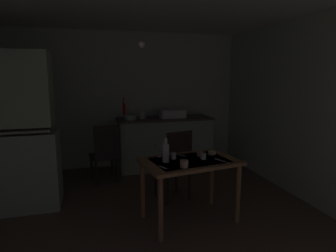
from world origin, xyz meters
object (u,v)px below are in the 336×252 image
Objects in this scene: mixing_bowl_counter at (130,117)px; serving_bowl_wide at (212,153)px; teacup_mint at (184,164)px; glass_bottle at (166,152)px; sink_basin at (172,113)px; hutch_cabinet at (16,137)px; chair_far_side at (175,165)px; chair_by_counter at (105,153)px; dining_table at (190,169)px; hand_pump at (124,110)px.

mixing_bowl_counter is 2.28× the size of serving_bowl_wide.
mixing_bowl_counter reaches higher than serving_bowl_wide.
glass_bottle is at bearing 119.42° from teacup_mint.
sink_basin is at bearing 71.99° from glass_bottle.
hutch_cabinet is at bearing 151.91° from glass_bottle.
mixing_bowl_counter is 1.97m from glass_bottle.
chair_far_side is at bearing -73.89° from mixing_bowl_counter.
glass_bottle is (-0.66, -2.02, -0.16)m from sink_basin.
teacup_mint is at bearing -141.27° from serving_bowl_wide.
chair_far_side is 0.86m from teacup_mint.
chair_by_counter reaches higher than teacup_mint.
teacup_mint is (-0.15, -0.24, 0.15)m from dining_table.
hand_pump is 2.11m from serving_bowl_wide.
mixing_bowl_counter is at bearing 96.71° from teacup_mint.
serving_bowl_wide is (0.76, -1.81, -0.22)m from mixing_bowl_counter.
hand_pump is 4.39× the size of teacup_mint.
glass_bottle is (0.59, -1.48, 0.35)m from chair_by_counter.
sink_basin is 4.35× the size of serving_bowl_wide.
dining_table is at bearing -59.30° from chair_by_counter.
hutch_cabinet is 2.06m from chair_far_side.
teacup_mint is (0.73, -1.72, 0.28)m from chair_by_counter.
hutch_cabinet is 22.38× the size of teacup_mint.
glass_bottle is at bearing 180.00° from dining_table.
chair_far_side is 11.02× the size of teacup_mint.
hand_pump is 0.40× the size of chair_far_side.
glass_bottle is (0.21, -2.06, -0.25)m from hand_pump.
sink_basin is 1.45m from chair_by_counter.
serving_bowl_wide reaches higher than dining_table.
teacup_mint is at bearing -60.58° from glass_bottle.
chair_by_counter is 1.64m from glass_bottle.
serving_bowl_wide is at bearing -49.11° from chair_far_side.
hutch_cabinet is 1.90m from hand_pump.
chair_by_counter is (-0.88, 1.48, -0.14)m from dining_table.
sink_basin is at bearing 79.64° from dining_table.
chair_by_counter is at bearing -134.15° from mixing_bowl_counter.
teacup_mint is at bearing -122.12° from dining_table.
hutch_cabinet is 2.21m from dining_table.
sink_basin is 2.08m from dining_table.
dining_table is (1.99, -0.91, -0.30)m from hutch_cabinet.
chair_by_counter reaches higher than serving_bowl_wide.
mixing_bowl_counter is at bearing 106.11° from chair_far_side.
hand_pump is at bearing 108.06° from chair_far_side.
serving_bowl_wide is (0.35, 0.16, 0.13)m from dining_table.
dining_table is at bearing -100.36° from sink_basin.
hutch_cabinet is at bearing 147.99° from teacup_mint.
teacup_mint is (-0.14, -0.81, 0.27)m from chair_far_side.
sink_basin reaches higher than glass_bottle.
hand_pump reaches higher than glass_bottle.
teacup_mint is at bearing -67.06° from chair_by_counter.
chair_far_side is (1.98, -0.34, -0.42)m from hutch_cabinet.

